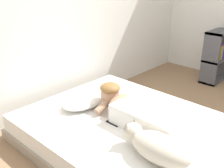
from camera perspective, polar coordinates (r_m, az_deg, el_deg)
The scene contains 8 objects.
ground_plane at distance 2.58m, azimuth 11.24°, elevation -14.76°, with size 13.33×13.33×0.00m, color #8C6B4C.
bed at distance 2.63m, azimuth 3.15°, elevation -10.06°, with size 1.53×1.92×0.26m.
pillow at distance 2.81m, azimuth -5.60°, elevation -3.36°, with size 0.52×0.32×0.11m, color white.
person_lying at distance 2.51m, azimuth 5.62°, elevation -5.48°, with size 0.43×0.92×0.27m.
dog at distance 2.07m, azimuth 9.25°, elevation -12.60°, with size 0.26×0.57×0.21m.
coffee_cup at distance 2.96m, azimuth -0.32°, elevation -2.25°, with size 0.12×0.09×0.07m.
cell_phone at distance 2.51m, azimuth 0.37°, elevation -8.02°, with size 0.07×0.14×0.01m, color black.
bookshelf at distance 4.27m, azimuth 20.74°, elevation 5.51°, with size 0.45×0.24×0.75m.
Camera 1 is at (-1.79, -1.01, 1.56)m, focal length 44.19 mm.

